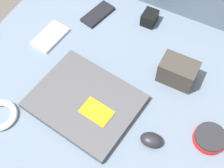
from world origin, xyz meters
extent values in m
plane|color=#4C4742|center=(0.00, 0.00, 0.00)|extent=(8.00, 8.00, 0.00)
cube|color=slate|center=(0.00, 0.00, 0.07)|extent=(0.96, 0.77, 0.14)
cube|color=#47474C|center=(-0.05, -0.09, 0.16)|extent=(0.33, 0.28, 0.02)
cube|color=orange|center=(0.01, -0.11, 0.17)|extent=(0.10, 0.07, 0.00)
ellipsoid|color=black|center=(0.18, -0.11, 0.16)|extent=(0.07, 0.06, 0.03)
cylinder|color=red|center=(0.32, -0.03, 0.15)|extent=(0.09, 0.09, 0.02)
cylinder|color=#232328|center=(0.32, -0.03, 0.17)|extent=(0.09, 0.09, 0.01)
cube|color=silver|center=(-0.28, 0.08, 0.15)|extent=(0.08, 0.13, 0.01)
cube|color=black|center=(-0.19, 0.25, 0.15)|extent=(0.08, 0.14, 0.01)
cube|color=#38332D|center=(0.16, 0.12, 0.18)|extent=(0.11, 0.07, 0.08)
cube|color=black|center=(-0.01, 0.30, 0.17)|extent=(0.05, 0.06, 0.05)
torus|color=white|center=(-0.24, -0.24, 0.15)|extent=(0.10, 0.10, 0.02)
camera|label=1|loc=(0.23, -0.45, 0.97)|focal=50.00mm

